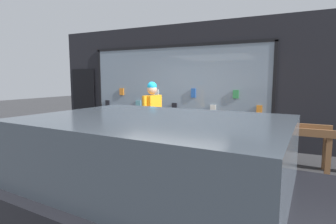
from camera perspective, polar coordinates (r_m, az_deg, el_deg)
The scene contains 7 objects.
ground_plane at distance 5.40m, azimuth -2.60°, elevation -11.76°, with size 40.00×40.00×0.00m, color #38383A.
shopfront_facade at distance 7.35m, azimuth 5.37°, elevation 6.14°, with size 8.98×0.29×3.27m.
display_table_left at distance 6.96m, azimuth -11.34°, elevation -1.57°, with size 2.91×0.68×0.88m.
display_table_right at distance 5.70m, azimuth 17.84°, elevation -3.79°, with size 2.91×0.72×0.87m.
person_browsing at distance 5.83m, azimuth -3.46°, elevation -0.29°, with size 0.26×0.67×1.70m.
small_dog at distance 5.99m, azimuth -7.32°, elevation -7.06°, with size 0.24×0.60×0.42m.
parked_car at distance 2.45m, azimuth -2.76°, elevation -16.84°, with size 4.02×2.20×1.41m.
Camera 1 is at (2.35, -4.54, 1.73)m, focal length 28.00 mm.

